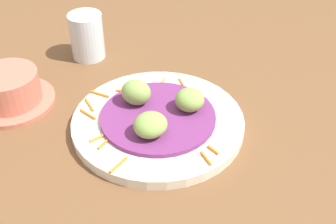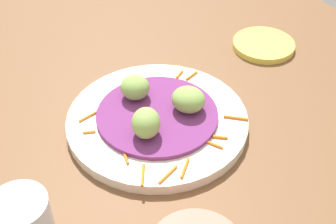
{
  "view_description": "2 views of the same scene",
  "coord_description": "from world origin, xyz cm",
  "px_view_note": "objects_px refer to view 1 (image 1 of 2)",
  "views": [
    {
      "loc": [
        9.21,
        58.14,
        47.0
      ],
      "look_at": [
        3.6,
        5.13,
        5.3
      ],
      "focal_mm": 46.7,
      "sensor_mm": 36.0,
      "label": 1
    },
    {
      "loc": [
        51.42,
        -20.65,
        50.06
      ],
      "look_at": [
        6.22,
        5.74,
        4.85
      ],
      "focal_mm": 49.99,
      "sensor_mm": 36.0,
      "label": 2
    }
  ],
  "objects_px": {
    "water_glass": "(87,36)",
    "terracotta_bowl": "(9,90)",
    "guac_scoop_right": "(150,125)",
    "main_plate": "(158,122)",
    "guac_scoop_center": "(136,92)",
    "guac_scoop_left": "(186,100)"
  },
  "relations": [
    {
      "from": "water_glass",
      "to": "terracotta_bowl",
      "type": "bearing_deg",
      "value": 49.04
    },
    {
      "from": "guac_scoop_right",
      "to": "main_plate",
      "type": "bearing_deg",
      "value": -108.04
    },
    {
      "from": "main_plate",
      "to": "guac_scoop_center",
      "type": "relative_size",
      "value": 5.57
    },
    {
      "from": "main_plate",
      "to": "guac_scoop_left",
      "type": "distance_m",
      "value": 0.06
    },
    {
      "from": "terracotta_bowl",
      "to": "water_glass",
      "type": "distance_m",
      "value": 0.19
    },
    {
      "from": "guac_scoop_left",
      "to": "terracotta_bowl",
      "type": "bearing_deg",
      "value": -15.27
    },
    {
      "from": "guac_scoop_left",
      "to": "water_glass",
      "type": "bearing_deg",
      "value": -53.69
    },
    {
      "from": "guac_scoop_left",
      "to": "water_glass",
      "type": "distance_m",
      "value": 0.28
    },
    {
      "from": "guac_scoop_left",
      "to": "guac_scoop_center",
      "type": "relative_size",
      "value": 0.94
    },
    {
      "from": "water_glass",
      "to": "guac_scoop_center",
      "type": "bearing_deg",
      "value": 113.5
    },
    {
      "from": "guac_scoop_center",
      "to": "water_glass",
      "type": "distance_m",
      "value": 0.22
    },
    {
      "from": "terracotta_bowl",
      "to": "guac_scoop_right",
      "type": "bearing_deg",
      "value": 149.62
    },
    {
      "from": "guac_scoop_center",
      "to": "guac_scoop_left",
      "type": "bearing_deg",
      "value": 161.96
    },
    {
      "from": "main_plate",
      "to": "guac_scoop_center",
      "type": "xyz_separation_m",
      "value": [
        0.03,
        -0.04,
        0.04
      ]
    },
    {
      "from": "guac_scoop_left",
      "to": "water_glass",
      "type": "height_order",
      "value": "water_glass"
    },
    {
      "from": "water_glass",
      "to": "main_plate",
      "type": "bearing_deg",
      "value": 116.79
    },
    {
      "from": "guac_scoop_right",
      "to": "terracotta_bowl",
      "type": "height_order",
      "value": "same"
    },
    {
      "from": "terracotta_bowl",
      "to": "guac_scoop_center",
      "type": "bearing_deg",
      "value": 165.77
    },
    {
      "from": "terracotta_bowl",
      "to": "water_glass",
      "type": "height_order",
      "value": "water_glass"
    },
    {
      "from": "guac_scoop_center",
      "to": "terracotta_bowl",
      "type": "height_order",
      "value": "guac_scoop_center"
    },
    {
      "from": "terracotta_bowl",
      "to": "main_plate",
      "type": "bearing_deg",
      "value": 159.93
    },
    {
      "from": "guac_scoop_left",
      "to": "guac_scoop_center",
      "type": "bearing_deg",
      "value": -18.04
    }
  ]
}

